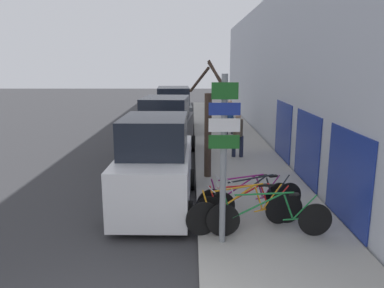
{
  "coord_description": "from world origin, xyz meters",
  "views": [
    {
      "loc": [
        0.88,
        -3.86,
        3.59
      ],
      "look_at": [
        0.83,
        5.4,
        1.59
      ],
      "focal_mm": 35.0,
      "sensor_mm": 36.0,
      "label": 1
    }
  ],
  "objects_px": {
    "bicycle_0": "(271,217)",
    "street_tree": "(210,126)",
    "parked_car_2": "(176,112)",
    "bicycle_1": "(245,211)",
    "bicycle_2": "(251,207)",
    "pedestrian_near": "(232,115)",
    "bicycle_3": "(257,200)",
    "parked_car_1": "(168,131)",
    "bicycle_4": "(248,198)",
    "parked_car_0": "(158,166)",
    "signpost": "(225,153)",
    "pedestrian_far": "(240,132)"
  },
  "relations": [
    {
      "from": "bicycle_0",
      "to": "street_tree",
      "type": "xyz_separation_m",
      "value": [
        -1.06,
        4.15,
        1.19
      ]
    },
    {
      "from": "parked_car_2",
      "to": "bicycle_1",
      "type": "bearing_deg",
      "value": -83.27
    },
    {
      "from": "bicycle_1",
      "to": "bicycle_2",
      "type": "bearing_deg",
      "value": -52.13
    },
    {
      "from": "parked_car_2",
      "to": "street_tree",
      "type": "relative_size",
      "value": 1.31
    },
    {
      "from": "bicycle_1",
      "to": "pedestrian_near",
      "type": "relative_size",
      "value": 1.42
    },
    {
      "from": "bicycle_3",
      "to": "parked_car_1",
      "type": "xyz_separation_m",
      "value": [
        -2.42,
        5.95,
        0.52
      ]
    },
    {
      "from": "pedestrian_near",
      "to": "street_tree",
      "type": "distance_m",
      "value": 7.25
    },
    {
      "from": "bicycle_1",
      "to": "bicycle_4",
      "type": "xyz_separation_m",
      "value": [
        0.17,
        0.81,
        -0.01
      ]
    },
    {
      "from": "parked_car_1",
      "to": "street_tree",
      "type": "distance_m",
      "value": 3.18
    },
    {
      "from": "bicycle_3",
      "to": "parked_car_2",
      "type": "height_order",
      "value": "parked_car_2"
    },
    {
      "from": "bicycle_3",
      "to": "parked_car_0",
      "type": "bearing_deg",
      "value": 43.98
    },
    {
      "from": "signpost",
      "to": "parked_car_0",
      "type": "bearing_deg",
      "value": 123.59
    },
    {
      "from": "bicycle_3",
      "to": "street_tree",
      "type": "bearing_deg",
      "value": -5.19
    },
    {
      "from": "pedestrian_near",
      "to": "parked_car_0",
      "type": "bearing_deg",
      "value": -108.63
    },
    {
      "from": "parked_car_1",
      "to": "pedestrian_near",
      "type": "xyz_separation_m",
      "value": [
        2.84,
        4.36,
        0.04
      ]
    },
    {
      "from": "bicycle_2",
      "to": "parked_car_1",
      "type": "distance_m",
      "value": 6.73
    },
    {
      "from": "bicycle_0",
      "to": "parked_car_1",
      "type": "height_order",
      "value": "parked_car_1"
    },
    {
      "from": "parked_car_0",
      "to": "parked_car_2",
      "type": "relative_size",
      "value": 0.89
    },
    {
      "from": "street_tree",
      "to": "bicycle_3",
      "type": "bearing_deg",
      "value": -73.64
    },
    {
      "from": "signpost",
      "to": "pedestrian_far",
      "type": "distance_m",
      "value": 7.0
    },
    {
      "from": "parked_car_0",
      "to": "bicycle_0",
      "type": "bearing_deg",
      "value": -38.23
    },
    {
      "from": "bicycle_2",
      "to": "parked_car_1",
      "type": "bearing_deg",
      "value": 13.7
    },
    {
      "from": "bicycle_0",
      "to": "parked_car_2",
      "type": "distance_m",
      "value": 12.84
    },
    {
      "from": "bicycle_2",
      "to": "pedestrian_near",
      "type": "xyz_separation_m",
      "value": [
        0.63,
        10.69,
        0.58
      ]
    },
    {
      "from": "parked_car_2",
      "to": "pedestrian_far",
      "type": "bearing_deg",
      "value": -68.56
    },
    {
      "from": "parked_car_0",
      "to": "parked_car_1",
      "type": "bearing_deg",
      "value": 91.66
    },
    {
      "from": "bicycle_4",
      "to": "parked_car_0",
      "type": "xyz_separation_m",
      "value": [
        -2.16,
        0.89,
        0.5
      ]
    },
    {
      "from": "bicycle_2",
      "to": "pedestrian_near",
      "type": "distance_m",
      "value": 10.72
    },
    {
      "from": "bicycle_1",
      "to": "bicycle_4",
      "type": "bearing_deg",
      "value": -30.34
    },
    {
      "from": "pedestrian_far",
      "to": "pedestrian_near",
      "type": "bearing_deg",
      "value": -86.96
    },
    {
      "from": "pedestrian_near",
      "to": "street_tree",
      "type": "bearing_deg",
      "value": -102.8
    },
    {
      "from": "parked_car_2",
      "to": "pedestrian_near",
      "type": "xyz_separation_m",
      "value": [
        2.83,
        -1.33,
        0.03
      ]
    },
    {
      "from": "bicycle_4",
      "to": "pedestrian_far",
      "type": "bearing_deg",
      "value": -20.66
    },
    {
      "from": "parked_car_0",
      "to": "parked_car_2",
      "type": "height_order",
      "value": "parked_car_2"
    },
    {
      "from": "bicycle_4",
      "to": "parked_car_0",
      "type": "height_order",
      "value": "parked_car_0"
    },
    {
      "from": "signpost",
      "to": "parked_car_1",
      "type": "xyz_separation_m",
      "value": [
        -1.57,
        7.14,
        -0.87
      ]
    },
    {
      "from": "parked_car_0",
      "to": "pedestrian_far",
      "type": "bearing_deg",
      "value": 61.22
    },
    {
      "from": "pedestrian_far",
      "to": "parked_car_2",
      "type": "bearing_deg",
      "value": -60.86
    },
    {
      "from": "bicycle_2",
      "to": "bicycle_4",
      "type": "distance_m",
      "value": 0.57
    },
    {
      "from": "bicycle_2",
      "to": "parked_car_0",
      "type": "height_order",
      "value": "parked_car_0"
    },
    {
      "from": "parked_car_2",
      "to": "street_tree",
      "type": "xyz_separation_m",
      "value": [
        1.47,
        -8.42,
        0.65
      ]
    },
    {
      "from": "bicycle_3",
      "to": "pedestrian_far",
      "type": "relative_size",
      "value": 1.41
    },
    {
      "from": "bicycle_2",
      "to": "bicycle_3",
      "type": "distance_m",
      "value": 0.44
    },
    {
      "from": "signpost",
      "to": "parked_car_1",
      "type": "relative_size",
      "value": 0.74
    },
    {
      "from": "parked_car_1",
      "to": "street_tree",
      "type": "xyz_separation_m",
      "value": [
        1.47,
        -2.74,
        0.66
      ]
    },
    {
      "from": "bicycle_0",
      "to": "pedestrian_far",
      "type": "distance_m",
      "value": 6.63
    },
    {
      "from": "bicycle_1",
      "to": "pedestrian_far",
      "type": "xyz_separation_m",
      "value": [
        0.64,
        6.29,
        0.54
      ]
    },
    {
      "from": "street_tree",
      "to": "parked_car_2",
      "type": "bearing_deg",
      "value": 99.88
    },
    {
      "from": "signpost",
      "to": "pedestrian_far",
      "type": "height_order",
      "value": "signpost"
    },
    {
      "from": "bicycle_4",
      "to": "parked_car_2",
      "type": "distance_m",
      "value": 11.67
    }
  ]
}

